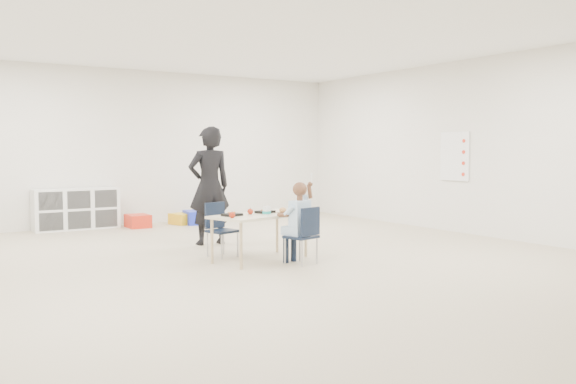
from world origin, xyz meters
TOP-DOWN VIEW (x-y plane):
  - room at (0.00, 0.00)m, footprint 9.00×9.02m
  - table at (-0.01, 0.08)m, footprint 1.37×0.92m
  - chair_near at (0.27, -0.39)m, footprint 0.40×0.39m
  - chair_far at (-0.29, 0.56)m, footprint 0.40×0.39m
  - child at (0.27, -0.39)m, footprint 0.56×0.56m
  - lunch_tray_near at (0.10, 0.16)m, footprint 0.25×0.21m
  - lunch_tray_far at (-0.40, 0.08)m, footprint 0.25×0.21m
  - milk_carton at (0.02, -0.02)m, footprint 0.09×0.09m
  - bread_roll at (0.30, 0.06)m, footprint 0.09×0.09m
  - apple_near at (-0.13, 0.11)m, footprint 0.07×0.07m
  - apple_far at (-0.51, -0.13)m, footprint 0.07×0.07m
  - cubby_shelf at (-1.20, 4.28)m, footprint 1.40×0.40m
  - rules_poster at (3.98, 0.60)m, footprint 0.02×0.60m
  - adult at (0.01, 1.57)m, footprint 0.64×0.45m
  - bin_red at (-0.23, 3.97)m, footprint 0.36×0.46m
  - bin_yellow at (0.59, 3.98)m, footprint 0.41×0.47m
  - bin_blue at (0.83, 3.87)m, footprint 0.46×0.55m

SIDE VIEW (x-z plane):
  - bin_yellow at x=0.59m, z-range 0.00..0.20m
  - bin_red at x=-0.23m, z-range 0.00..0.23m
  - bin_blue at x=0.83m, z-range 0.00..0.24m
  - table at x=-0.01m, z-range 0.00..0.58m
  - chair_near at x=0.27m, z-range 0.00..0.69m
  - chair_far at x=-0.29m, z-range 0.00..0.69m
  - cubby_shelf at x=-1.20m, z-range 0.00..0.70m
  - child at x=0.27m, z-range 0.00..1.08m
  - lunch_tray_near at x=0.10m, z-range 0.57..0.60m
  - lunch_tray_far at x=-0.40m, z-range 0.57..0.60m
  - bread_roll at x=0.30m, z-range 0.57..0.64m
  - apple_near at x=-0.13m, z-range 0.57..0.64m
  - apple_far at x=-0.51m, z-range 0.57..0.64m
  - milk_carton at x=0.02m, z-range 0.57..0.67m
  - adult at x=0.01m, z-range 0.00..1.69m
  - rules_poster at x=3.98m, z-range 0.85..1.65m
  - room at x=0.00m, z-range 0.00..2.80m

